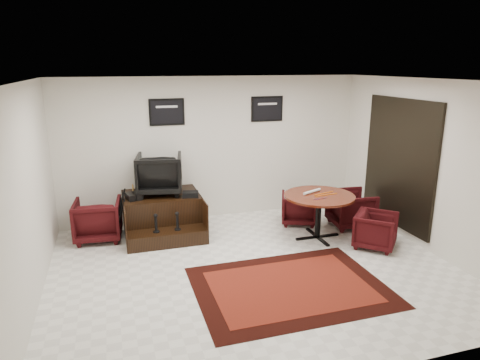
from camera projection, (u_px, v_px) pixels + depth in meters
name	position (u px, v px, depth m)	size (l,w,h in m)	color
ground	(254.00, 269.00, 6.52)	(6.00, 6.00, 0.00)	white
room_shell	(279.00, 151.00, 6.28)	(6.02, 5.02, 2.81)	silver
area_rug	(290.00, 287.00, 5.98)	(2.63, 1.97, 0.01)	black
shine_podium	(162.00, 215.00, 7.87)	(1.38, 1.42, 0.71)	black
shine_chair	(159.00, 172.00, 7.79)	(0.80, 0.74, 0.82)	black
shoes_pair	(134.00, 196.00, 7.54)	(0.29, 0.34, 0.11)	black
polish_kit	(190.00, 194.00, 7.67)	(0.28, 0.19, 0.10)	black
umbrella_black	(119.00, 219.00, 7.46)	(0.30, 0.11, 0.80)	black
umbrella_hooked	(119.00, 212.00, 7.66)	(0.34, 0.13, 0.92)	black
armchair_side	(98.00, 218.00, 7.53)	(0.78, 0.73, 0.80)	black
meeting_table	(319.00, 200.00, 7.50)	(1.23, 1.23, 0.81)	#3F1009
table_chair_back	(299.00, 207.00, 8.31)	(0.65, 0.61, 0.67)	black
table_chair_window	(351.00, 207.00, 8.15)	(0.74, 0.70, 0.77)	black
table_chair_corner	(376.00, 229.00, 7.21)	(0.65, 0.61, 0.67)	black
paper_roll	(312.00, 192.00, 7.58)	(0.05, 0.05, 0.42)	silver
table_clutter	(324.00, 195.00, 7.46)	(0.57, 0.36, 0.01)	orange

